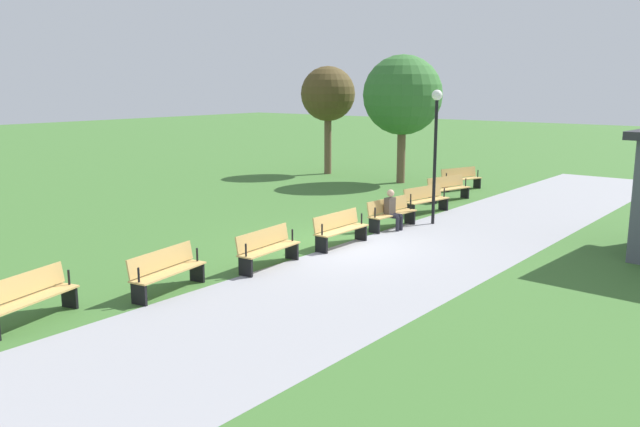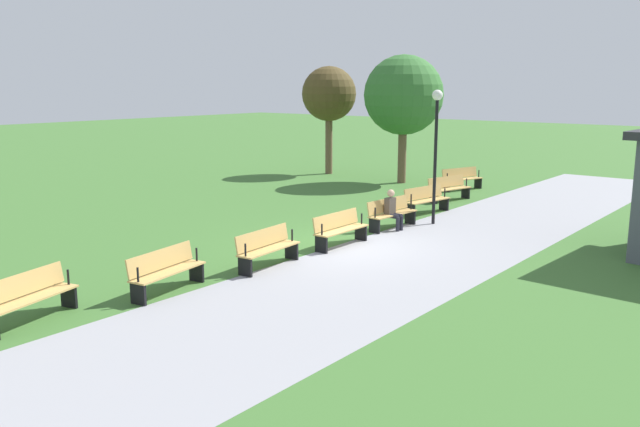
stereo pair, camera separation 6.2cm
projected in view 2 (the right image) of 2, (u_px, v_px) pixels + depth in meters
The scene contains 14 objects.
ground_plane at pixel (342, 246), 17.53m from camera, with size 120.00×120.00×0.00m, color #3D6B2D.
path_paving at pixel (410, 259), 16.24m from camera, with size 36.48×4.51×0.01m, color #939399.
bench_0 at pixel (462, 178), 26.79m from camera, with size 1.94×1.06×0.89m.
bench_1 at pixel (449, 188), 24.31m from camera, with size 1.95×0.92×0.89m.
bench_2 at pixel (426, 199), 21.92m from camera, with size 1.94×0.78×0.89m.
bench_3 at pixel (391, 213), 19.64m from camera, with size 1.92×0.63×0.89m.
bench_4 at pixel (340, 228), 17.48m from camera, with size 1.89×0.47×0.89m.
bench_5 at pixel (267, 247), 15.45m from camera, with size 1.92×0.63×0.89m.
bench_6 at pixel (166, 270), 13.58m from camera, with size 1.94×0.78×0.89m.
bench_7 at pixel (28, 297), 11.87m from camera, with size 1.95×0.92×0.89m.
person_seated at pixel (393, 209), 19.42m from camera, with size 0.35×0.54×1.20m.
tree_0 at pixel (404, 95), 28.08m from camera, with size 3.41×3.41×5.51m.
tree_1 at pixel (329, 95), 31.02m from camera, with size 2.58×2.58×5.10m.
lamp_post at pixel (436, 132), 19.79m from camera, with size 0.32×0.32×4.09m.
Camera 2 is at (13.69, 10.13, 4.26)m, focal length 36.81 mm.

